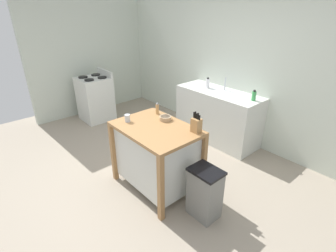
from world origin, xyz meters
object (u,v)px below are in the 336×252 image
(bowl_ceramic_wide, at_px, (165,118))
(sink_faucet, at_px, (225,84))
(bottle_hand_soap, at_px, (208,83))
(drinking_cup, at_px, (127,118))
(knife_block, at_px, (196,125))
(stove, at_px, (95,98))
(trash_bin, at_px, (205,193))
(bottle_spray_cleaner, at_px, (254,96))
(pepper_grinder, at_px, (157,109))
(kitchen_island, at_px, (156,154))

(bowl_ceramic_wide, height_order, sink_faucet, sink_faucet)
(bottle_hand_soap, bearing_deg, drinking_cup, -81.78)
(knife_block, distance_m, stove, 3.08)
(drinking_cup, height_order, trash_bin, drinking_cup)
(stove, bearing_deg, knife_block, -3.30)
(trash_bin, xyz_separation_m, bottle_spray_cleaner, (-0.50, 1.65, 0.66))
(drinking_cup, bearing_deg, trash_bin, 12.37)
(knife_block, distance_m, trash_bin, 0.79)
(trash_bin, distance_m, bottle_spray_cleaner, 1.84)
(bowl_ceramic_wide, xyz_separation_m, bottle_hand_soap, (-0.55, 1.46, 0.07))
(knife_block, height_order, drinking_cup, knife_block)
(bowl_ceramic_wide, bearing_deg, trash_bin, -9.90)
(stove, bearing_deg, bottle_hand_soap, 31.95)
(drinking_cup, height_order, stove, stove)
(knife_block, relative_size, drinking_cup, 2.62)
(pepper_grinder, distance_m, bottle_hand_soap, 1.45)
(kitchen_island, relative_size, drinking_cup, 11.10)
(bowl_ceramic_wide, distance_m, pepper_grinder, 0.24)
(bottle_hand_soap, bearing_deg, sink_faucet, 26.16)
(bottle_hand_soap, bearing_deg, bottle_spray_cleaner, 2.40)
(knife_block, distance_m, pepper_grinder, 0.73)
(pepper_grinder, distance_m, bottle_spray_cleaner, 1.56)
(drinking_cup, bearing_deg, sink_faucet, 89.78)
(knife_block, xyz_separation_m, stove, (-3.03, 0.17, -0.53))
(knife_block, bearing_deg, stove, 176.70)
(drinking_cup, xyz_separation_m, bottle_hand_soap, (-0.27, 1.86, 0.05))
(sink_faucet, bearing_deg, pepper_grinder, -88.30)
(knife_block, relative_size, trash_bin, 0.40)
(knife_block, relative_size, bottle_spray_cleaner, 1.52)
(pepper_grinder, relative_size, bottle_hand_soap, 0.88)
(bowl_ceramic_wide, distance_m, stove, 2.58)
(bowl_ceramic_wide, height_order, stove, stove)
(knife_block, xyz_separation_m, bottle_spray_cleaner, (-0.14, 1.45, -0.01))
(sink_faucet, bearing_deg, knife_block, -63.47)
(kitchen_island, height_order, stove, stove)
(drinking_cup, bearing_deg, kitchen_island, 25.42)
(sink_faucet, relative_size, bottle_hand_soap, 1.19)
(bottle_hand_soap, xyz_separation_m, bottle_spray_cleaner, (0.90, 0.04, -0.01))
(pepper_grinder, relative_size, trash_bin, 0.26)
(sink_faucet, bearing_deg, bowl_ceramic_wide, -80.23)
(bottle_spray_cleaner, bearing_deg, knife_block, -84.37)
(pepper_grinder, bearing_deg, trash_bin, -10.35)
(bottle_spray_cleaner, bearing_deg, pepper_grinder, -111.92)
(trash_bin, bearing_deg, stove, 173.70)
(kitchen_island, relative_size, pepper_grinder, 6.56)
(bowl_ceramic_wide, relative_size, bottle_hand_soap, 0.84)
(drinking_cup, distance_m, pepper_grinder, 0.45)
(drinking_cup, bearing_deg, bottle_spray_cleaner, 71.45)
(kitchen_island, bearing_deg, sink_faucet, 101.04)
(bowl_ceramic_wide, xyz_separation_m, stove, (-2.53, 0.22, -0.46))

